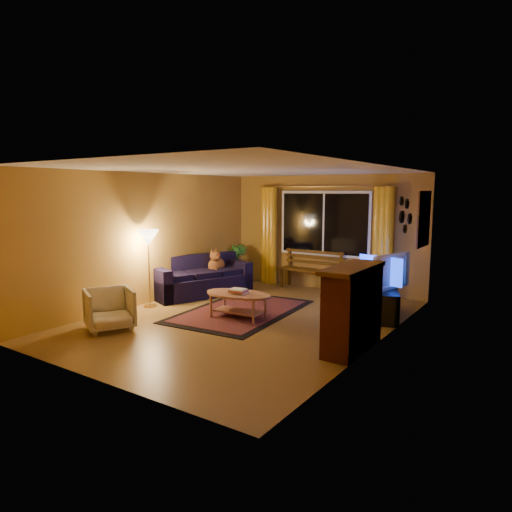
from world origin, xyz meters
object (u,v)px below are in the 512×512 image
Objects in this scene: bench at (310,280)px; coffee_table at (238,306)px; sofa at (201,276)px; tv_console at (385,303)px; armchair at (109,307)px; floor_lamp at (149,269)px.

coffee_table is at bearing -88.50° from bench.
tv_console is at bearing 28.73° from sofa.
armchair is 1.50m from floor_lamp.
armchair is 0.59× the size of tv_console.
sofa is 1.93m from coffee_table.
coffee_table is at bearing -8.68° from sofa.
tv_console is at bearing 34.95° from coffee_table.
sofa is at bearing -131.63° from bench.
tv_console is at bearing -31.20° from bench.
armchair is at bearing -60.40° from sofa.
floor_lamp is at bearing -170.86° from coffee_table.
armchair reaches higher than coffee_table.
sofa is (-1.63, -1.78, 0.20)m from bench.
bench is 0.99× the size of floor_lamp.
sofa is 1.66× the size of tv_console.
bench is 1.19× the size of coffee_table.
bench is 4.57m from armchair.
armchair reaches higher than tv_console.
sofa reaches higher than armchair.
bench is at bearing 69.01° from sofa.
floor_lamp reaches higher than sofa.
floor_lamp is at bearing 49.55° from armchair.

